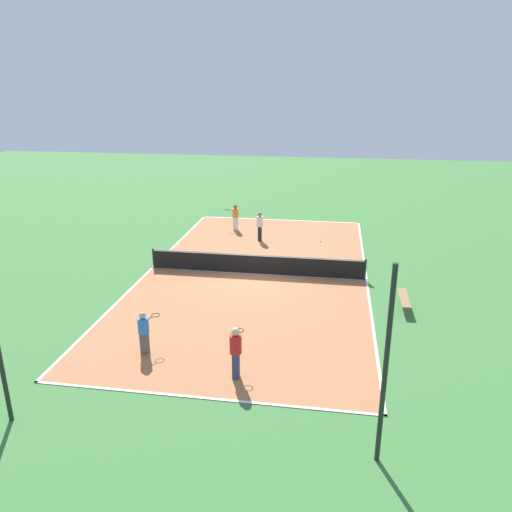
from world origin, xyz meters
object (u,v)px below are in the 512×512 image
(player_near_white, at_px, (260,224))
(fence_post_back_left, at_px, (385,369))
(bench, at_px, (404,299))
(player_center_orange, at_px, (235,216))
(player_coach_red, at_px, (236,349))
(tennis_ball_near_net, at_px, (334,262))
(tennis_net, at_px, (256,264))
(player_near_blue, at_px, (144,330))
(tennis_ball_midcourt, at_px, (320,241))

(player_near_white, height_order, fence_post_back_left, fence_post_back_left)
(bench, xyz_separation_m, player_center_orange, (8.82, -9.92, 0.52))
(player_coach_red, distance_m, tennis_ball_near_net, 11.32)
(player_near_white, height_order, player_coach_red, player_coach_red)
(tennis_net, distance_m, tennis_ball_near_net, 4.25)
(player_coach_red, bearing_deg, bench, -43.94)
(player_near_white, bearing_deg, player_coach_red, 170.80)
(player_near_blue, bearing_deg, fence_post_back_left, -95.35)
(tennis_ball_near_net, bearing_deg, bench, 119.50)
(bench, height_order, player_center_orange, player_center_orange)
(tennis_net, height_order, player_center_orange, player_center_orange)
(tennis_net, bearing_deg, player_near_blue, 72.20)
(bench, relative_size, player_coach_red, 1.14)
(tennis_net, relative_size, fence_post_back_left, 2.03)
(player_near_blue, height_order, tennis_ball_midcourt, player_near_blue)
(bench, xyz_separation_m, fence_post_back_left, (1.64, 8.92, 2.10))
(player_near_blue, relative_size, tennis_ball_near_net, 21.74)
(player_center_orange, relative_size, player_coach_red, 0.93)
(tennis_net, distance_m, player_near_blue, 8.18)
(player_coach_red, distance_m, fence_post_back_left, 5.17)
(bench, bearing_deg, player_near_white, -138.67)
(tennis_net, relative_size, bench, 5.28)
(player_near_blue, bearing_deg, player_coach_red, -83.91)
(player_center_orange, distance_m, fence_post_back_left, 20.22)
(fence_post_back_left, bearing_deg, tennis_ball_midcourt, -83.55)
(player_coach_red, bearing_deg, player_near_blue, 72.47)
(player_near_blue, bearing_deg, player_center_orange, 22.55)
(player_near_white, bearing_deg, tennis_ball_near_net, -140.81)
(tennis_ball_near_net, bearing_deg, player_near_blue, 58.29)
(bench, distance_m, player_near_white, 10.66)
(tennis_ball_midcourt, bearing_deg, player_near_white, 3.82)
(bench, relative_size, player_center_orange, 1.22)
(player_near_blue, height_order, player_coach_red, player_coach_red)
(bench, xyz_separation_m, player_near_white, (7.03, -7.99, 0.58))
(player_center_orange, distance_m, player_coach_red, 16.24)
(tennis_ball_near_net, bearing_deg, player_center_orange, -39.68)
(tennis_ball_near_net, height_order, fence_post_back_left, fence_post_back_left)
(tennis_net, height_order, fence_post_back_left, fence_post_back_left)
(player_near_blue, relative_size, fence_post_back_left, 0.30)
(player_coach_red, xyz_separation_m, tennis_ball_near_net, (-2.86, -10.91, -0.93))
(tennis_net, xyz_separation_m, player_coach_red, (-0.77, 8.76, 0.47))
(player_center_orange, relative_size, tennis_ball_near_net, 23.04)
(tennis_net, bearing_deg, tennis_ball_near_net, -149.42)
(player_near_white, height_order, tennis_ball_midcourt, player_near_white)
(tennis_ball_near_net, xyz_separation_m, tennis_ball_midcourt, (0.81, -3.31, 0.00))
(player_center_orange, bearing_deg, player_near_blue, 108.31)
(fence_post_back_left, bearing_deg, tennis_ball_near_net, -85.32)
(tennis_net, height_order, tennis_ball_midcourt, tennis_net)
(fence_post_back_left, bearing_deg, bench, -100.45)
(player_near_white, distance_m, tennis_ball_near_net, 5.33)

